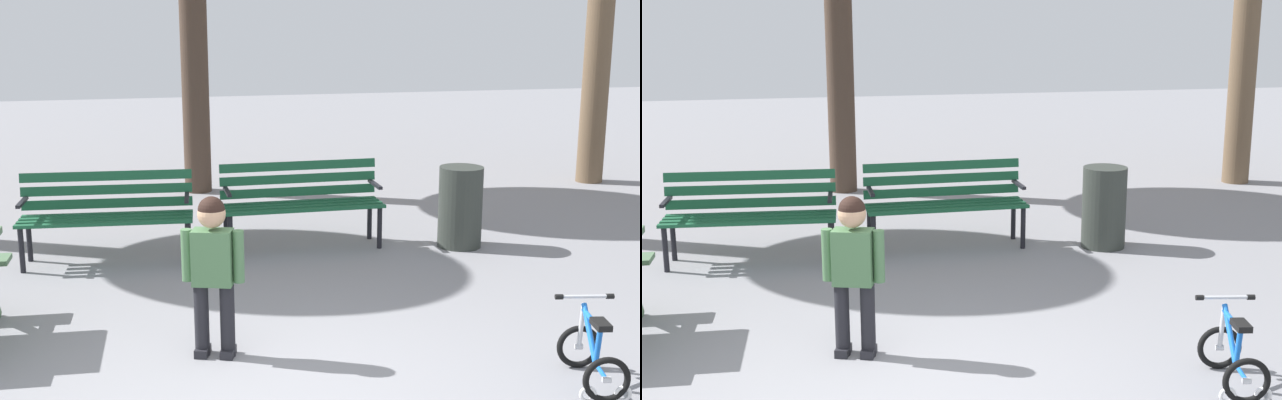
{
  "view_description": "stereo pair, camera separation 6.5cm",
  "coord_description": "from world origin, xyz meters",
  "views": [
    {
      "loc": [
        -0.64,
        -4.56,
        2.41
      ],
      "look_at": [
        0.8,
        2.01,
        0.85
      ],
      "focal_mm": 47.82,
      "sensor_mm": 36.0,
      "label": 1
    },
    {
      "loc": [
        -0.57,
        -4.58,
        2.41
      ],
      "look_at": [
        0.8,
        2.01,
        0.85
      ],
      "focal_mm": 47.82,
      "sensor_mm": 36.0,
      "label": 2
    }
  ],
  "objects": [
    {
      "name": "park_bench_far_left",
      "position": [
        -0.93,
        3.49,
        0.51
      ],
      "size": [
        1.63,
        0.58,
        0.85
      ],
      "color": "#195133",
      "rests_on": "ground"
    },
    {
      "name": "park_bench_left",
      "position": [
        0.96,
        3.61,
        0.51
      ],
      "size": [
        1.6,
        0.47,
        0.85
      ],
      "color": "#195133",
      "rests_on": "ground"
    },
    {
      "name": "trash_bin",
      "position": [
        2.53,
        3.26,
        0.41
      ],
      "size": [
        0.44,
        0.44,
        0.82
      ],
      "primitive_type": "cylinder",
      "color": "#2D332D",
      "rests_on": "ground"
    },
    {
      "name": "kids_bicycle",
      "position": [
        2.17,
        0.04,
        0.2
      ],
      "size": [
        0.45,
        0.61,
        0.54
      ],
      "color": "black",
      "rests_on": "ground"
    },
    {
      "name": "child_standing",
      "position": [
        -0.16,
        1.03,
        0.68
      ],
      "size": [
        0.42,
        0.24,
        1.14
      ],
      "color": "black",
      "rests_on": "ground"
    }
  ]
}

